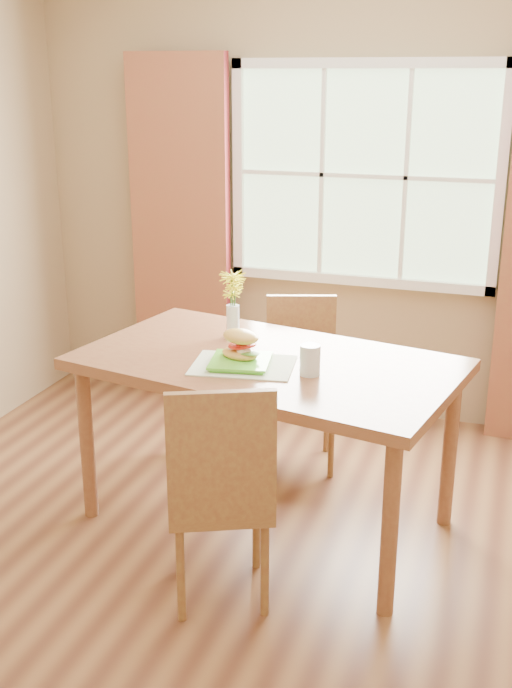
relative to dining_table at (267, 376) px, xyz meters
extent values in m
cube|color=brown|center=(0.13, -0.41, -0.76)|extent=(4.20, 3.80, 0.02)
cube|color=#9D835E|center=(0.13, 1.50, 0.60)|extent=(4.20, 0.02, 2.70)
cube|color=#A1C393|center=(0.13, 1.47, 0.75)|extent=(1.50, 0.02, 1.20)
cube|color=white|center=(0.13, 1.44, 1.38)|extent=(1.62, 0.04, 0.06)
cube|color=white|center=(0.13, 1.44, 0.12)|extent=(1.62, 0.04, 0.06)
cube|color=white|center=(-0.65, 1.44, 0.75)|extent=(0.06, 0.04, 1.32)
cube|color=white|center=(0.91, 1.44, 0.75)|extent=(0.06, 0.04, 1.32)
cube|color=white|center=(0.13, 1.44, 0.75)|extent=(1.50, 0.03, 0.02)
cube|color=maroon|center=(-1.02, 1.37, 0.35)|extent=(0.65, 0.08, 2.20)
cube|color=brown|center=(0.00, 0.00, 0.06)|extent=(1.86, 1.27, 0.05)
cylinder|color=brown|center=(-0.83, -0.24, -0.36)|extent=(0.07, 0.07, 0.78)
cylinder|color=brown|center=(0.68, -0.54, -0.36)|extent=(0.07, 0.07, 0.78)
cylinder|color=brown|center=(-0.68, 0.54, -0.36)|extent=(0.07, 0.07, 0.78)
cylinder|color=brown|center=(0.83, 0.24, -0.36)|extent=(0.07, 0.07, 0.78)
cube|color=olive|center=(0.00, -0.62, -0.31)|extent=(0.54, 0.54, 0.04)
cube|color=olive|center=(0.08, -0.79, -0.02)|extent=(0.39, 0.20, 0.53)
cylinder|color=olive|center=(-0.08, -0.84, -0.54)|extent=(0.04, 0.04, 0.42)
cylinder|color=olive|center=(0.22, -0.70, -0.54)|extent=(0.04, 0.04, 0.42)
cylinder|color=olive|center=(-0.22, -0.54, -0.54)|extent=(0.04, 0.04, 0.42)
cylinder|color=olive|center=(0.08, -0.40, -0.54)|extent=(0.04, 0.04, 0.42)
cube|color=olive|center=(0.00, 0.62, -0.34)|extent=(0.49, 0.49, 0.04)
cube|color=olive|center=(-0.05, 0.78, -0.07)|extent=(0.37, 0.15, 0.49)
cylinder|color=olive|center=(-0.10, 0.42, -0.55)|extent=(0.03, 0.03, 0.39)
cylinder|color=olive|center=(0.20, 0.52, -0.55)|extent=(0.03, 0.03, 0.39)
cylinder|color=olive|center=(-0.20, 0.72, -0.55)|extent=(0.03, 0.03, 0.39)
cylinder|color=olive|center=(0.10, 0.82, -0.55)|extent=(0.03, 0.03, 0.39)
cube|color=beige|center=(-0.07, -0.12, 0.09)|extent=(0.49, 0.39, 0.01)
cube|color=#5AC631|center=(-0.09, -0.12, 0.10)|extent=(0.31, 0.31, 0.01)
ellipsoid|color=#FACE55|center=(-0.10, -0.09, 0.13)|extent=(0.21, 0.18, 0.05)
ellipsoid|color=#4C8C2D|center=(-0.05, -0.11, 0.15)|extent=(0.10, 0.07, 0.01)
cylinder|color=red|center=(-0.11, -0.09, 0.17)|extent=(0.10, 0.10, 0.01)
cylinder|color=red|center=(-0.07, -0.08, 0.18)|extent=(0.09, 0.09, 0.01)
ellipsoid|color=#FACE55|center=(-0.10, -0.09, 0.21)|extent=(0.21, 0.18, 0.06)
cylinder|color=silver|center=(0.24, -0.13, 0.15)|extent=(0.09, 0.09, 0.14)
cylinder|color=silver|center=(0.24, -0.13, 0.14)|extent=(0.08, 0.08, 0.11)
cylinder|color=silver|center=(-0.26, 0.26, 0.17)|extent=(0.06, 0.06, 0.16)
cylinder|color=silver|center=(-0.26, 0.26, 0.13)|extent=(0.06, 0.06, 0.08)
cylinder|color=#3D7028|center=(-0.26, 0.26, 0.24)|extent=(0.01, 0.01, 0.30)
cylinder|color=#3D7028|center=(-0.25, 0.25, 0.21)|extent=(0.01, 0.01, 0.25)
cylinder|color=#3D7028|center=(-0.27, 0.27, 0.19)|extent=(0.01, 0.01, 0.22)
cylinder|color=#3D7028|center=(-0.25, 0.26, 0.23)|extent=(0.01, 0.01, 0.28)
camera|label=1|loc=(1.06, -3.30, 1.34)|focal=42.00mm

